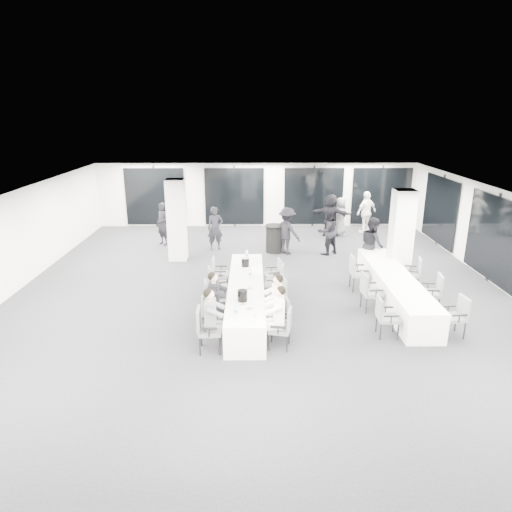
% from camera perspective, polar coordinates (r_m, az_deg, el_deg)
% --- Properties ---
extents(room, '(14.04, 16.04, 2.84)m').
position_cam_1_polar(room, '(13.66, 4.16, 2.48)').
color(room, '#222227').
rests_on(room, ground).
extents(column_left, '(0.60, 0.60, 2.80)m').
position_cam_1_polar(column_left, '(15.85, -9.89, 4.45)').
color(column_left, silver).
rests_on(column_left, floor).
extents(column_right, '(0.60, 0.60, 2.80)m').
position_cam_1_polar(column_right, '(14.21, 17.66, 2.33)').
color(column_right, silver).
rests_on(column_right, floor).
extents(banquet_table_main, '(0.90, 5.00, 0.75)m').
position_cam_1_polar(banquet_table_main, '(11.82, -1.25, -5.14)').
color(banquet_table_main, white).
rests_on(banquet_table_main, floor).
extents(banquet_table_side, '(0.90, 5.00, 0.75)m').
position_cam_1_polar(banquet_table_side, '(12.92, 16.90, -3.90)').
color(banquet_table_side, white).
rests_on(banquet_table_side, floor).
extents(cocktail_table, '(0.73, 0.73, 1.01)m').
position_cam_1_polar(cocktail_table, '(16.68, 2.34, 2.21)').
color(cocktail_table, black).
rests_on(cocktail_table, floor).
extents(chair_main_left_near, '(0.52, 0.57, 0.99)m').
position_cam_1_polar(chair_main_left_near, '(9.90, -6.31, -8.80)').
color(chair_main_left_near, '#595C62').
rests_on(chair_main_left_near, floor).
extents(chair_main_left_second, '(0.53, 0.56, 0.89)m').
position_cam_1_polar(chair_main_left_second, '(10.85, -5.72, -6.64)').
color(chair_main_left_second, '#595C62').
rests_on(chair_main_left_second, floor).
extents(chair_main_left_mid, '(0.57, 0.61, 0.99)m').
position_cam_1_polar(chair_main_left_mid, '(11.37, -5.52, -5.15)').
color(chair_main_left_mid, '#595C62').
rests_on(chair_main_left_mid, floor).
extents(chair_main_left_fourth, '(0.59, 0.62, 0.97)m').
position_cam_1_polar(chair_main_left_fourth, '(12.35, -5.10, -3.28)').
color(chair_main_left_fourth, '#595C62').
rests_on(chair_main_left_fourth, floor).
extents(chair_main_left_far, '(0.47, 0.53, 0.93)m').
position_cam_1_polar(chair_main_left_far, '(13.25, -4.78, -1.91)').
color(chair_main_left_far, '#595C62').
rests_on(chair_main_left_far, floor).
extents(chair_main_right_near, '(0.54, 0.58, 0.92)m').
position_cam_1_polar(chair_main_right_near, '(9.99, 3.42, -8.70)').
color(chair_main_right_near, '#595C62').
rests_on(chair_main_right_near, floor).
extents(chair_main_right_second, '(0.51, 0.54, 0.86)m').
position_cam_1_polar(chair_main_right_second, '(10.67, 3.13, -7.12)').
color(chair_main_right_second, '#595C62').
rests_on(chair_main_right_second, floor).
extents(chair_main_right_mid, '(0.57, 0.60, 0.95)m').
position_cam_1_polar(chair_main_right_mid, '(11.57, 2.87, -4.78)').
color(chair_main_right_mid, '#595C62').
rests_on(chair_main_right_mid, floor).
extents(chair_main_right_fourth, '(0.57, 0.61, 0.99)m').
position_cam_1_polar(chair_main_right_fourth, '(12.43, 2.64, -3.02)').
color(chair_main_right_fourth, '#595C62').
rests_on(chair_main_right_fourth, floor).
extents(chair_main_right_far, '(0.51, 0.55, 0.89)m').
position_cam_1_polar(chair_main_right_far, '(13.21, 2.42, -2.03)').
color(chair_main_right_far, '#595C62').
rests_on(chair_main_right_far, floor).
extents(chair_side_left_near, '(0.49, 0.54, 0.94)m').
position_cam_1_polar(chair_side_left_near, '(10.86, 15.78, -7.06)').
color(chair_side_left_near, '#595C62').
rests_on(chair_side_left_near, floor).
extents(chair_side_left_mid, '(0.55, 0.60, 1.01)m').
position_cam_1_polar(chair_side_left_mid, '(12.11, 13.97, -4.11)').
color(chair_side_left_mid, '#595C62').
rests_on(chair_side_left_mid, floor).
extents(chair_side_left_far, '(0.53, 0.59, 1.02)m').
position_cam_1_polar(chair_side_left_far, '(13.41, 12.49, -1.80)').
color(chair_side_left_far, '#595C62').
rests_on(chair_side_left_far, floor).
extents(chair_side_right_near, '(0.52, 0.57, 0.95)m').
position_cam_1_polar(chair_side_right_near, '(11.46, 23.83, -6.61)').
color(chair_side_right_near, '#595C62').
rests_on(chair_side_right_near, floor).
extents(chair_side_right_mid, '(0.56, 0.60, 0.97)m').
position_cam_1_polar(chair_side_right_mid, '(12.65, 21.31, -3.97)').
color(chair_side_right_mid, '#595C62').
rests_on(chair_side_right_mid, floor).
extents(chair_side_right_far, '(0.58, 0.60, 0.94)m').
position_cam_1_polar(chair_side_right_far, '(13.94, 19.15, -1.84)').
color(chair_side_right_far, '#595C62').
rests_on(chair_side_right_far, floor).
extents(seated_guest_a, '(0.50, 0.38, 1.44)m').
position_cam_1_polar(seated_guest_a, '(9.78, -5.36, -7.50)').
color(seated_guest_a, slate).
rests_on(seated_guest_a, floor).
extents(seated_guest_b, '(0.50, 0.38, 1.44)m').
position_cam_1_polar(seated_guest_b, '(10.70, -4.93, -5.18)').
color(seated_guest_b, black).
rests_on(seated_guest_b, floor).
extents(seated_guest_c, '(0.50, 0.38, 1.44)m').
position_cam_1_polar(seated_guest_c, '(9.87, 2.50, -7.17)').
color(seated_guest_c, white).
rests_on(seated_guest_c, floor).
extents(seated_guest_d, '(0.50, 0.38, 1.44)m').
position_cam_1_polar(seated_guest_d, '(10.51, 2.31, -5.56)').
color(seated_guest_d, white).
rests_on(seated_guest_d, floor).
extents(standing_guest_a, '(0.79, 0.70, 1.84)m').
position_cam_1_polar(standing_guest_a, '(16.93, -5.13, 3.81)').
color(standing_guest_a, black).
rests_on(standing_guest_a, floor).
extents(standing_guest_b, '(1.09, 0.97, 1.93)m').
position_cam_1_polar(standing_guest_b, '(16.48, 8.91, 3.45)').
color(standing_guest_b, black).
rests_on(standing_guest_b, floor).
extents(standing_guest_c, '(1.34, 1.32, 1.93)m').
position_cam_1_polar(standing_guest_c, '(16.38, 3.90, 3.53)').
color(standing_guest_c, black).
rests_on(standing_guest_c, floor).
extents(standing_guest_d, '(1.35, 1.19, 2.01)m').
position_cam_1_polar(standing_guest_d, '(19.79, 13.65, 5.67)').
color(standing_guest_d, white).
rests_on(standing_guest_d, floor).
extents(standing_guest_e, '(0.58, 0.89, 1.78)m').
position_cam_1_polar(standing_guest_e, '(19.26, 10.52, 5.20)').
color(standing_guest_e, slate).
rests_on(standing_guest_e, floor).
extents(standing_guest_f, '(1.96, 1.42, 2.00)m').
position_cam_1_polar(standing_guest_f, '(18.94, 9.32, 5.39)').
color(standing_guest_f, black).
rests_on(standing_guest_f, floor).
extents(standing_guest_g, '(0.87, 0.86, 1.86)m').
position_cam_1_polar(standing_guest_g, '(17.84, -11.62, 4.28)').
color(standing_guest_g, black).
rests_on(standing_guest_g, floor).
extents(standing_guest_h, '(0.72, 1.03, 1.98)m').
position_cam_1_polar(standing_guest_h, '(15.10, 14.32, 1.90)').
color(standing_guest_h, black).
rests_on(standing_guest_h, floor).
extents(ice_bucket_near, '(0.23, 0.23, 0.26)m').
position_cam_1_polar(ice_bucket_near, '(10.59, -1.71, -4.98)').
color(ice_bucket_near, black).
rests_on(ice_bucket_near, banquet_table_main).
extents(ice_bucket_far, '(0.22, 0.22, 0.25)m').
position_cam_1_polar(ice_bucket_far, '(12.91, -1.34, -0.78)').
color(ice_bucket_far, black).
rests_on(ice_bucket_far, banquet_table_main).
extents(water_bottle_a, '(0.07, 0.07, 0.22)m').
position_cam_1_polar(water_bottle_a, '(9.91, -2.54, -6.78)').
color(water_bottle_a, silver).
rests_on(water_bottle_a, banquet_table_main).
extents(water_bottle_b, '(0.07, 0.07, 0.23)m').
position_cam_1_polar(water_bottle_b, '(12.07, -0.75, -2.14)').
color(water_bottle_b, silver).
rests_on(water_bottle_b, banquet_table_main).
extents(water_bottle_c, '(0.07, 0.07, 0.23)m').
position_cam_1_polar(water_bottle_c, '(13.65, -1.16, 0.24)').
color(water_bottle_c, silver).
rests_on(water_bottle_c, banquet_table_main).
extents(plate_a, '(0.18, 0.18, 0.03)m').
position_cam_1_polar(plate_a, '(10.43, -1.71, -6.07)').
color(plate_a, white).
rests_on(plate_a, banquet_table_main).
extents(plate_b, '(0.22, 0.22, 0.03)m').
position_cam_1_polar(plate_b, '(10.20, -0.78, -6.62)').
color(plate_b, white).
rests_on(plate_b, banquet_table_main).
extents(plate_c, '(0.21, 0.21, 0.03)m').
position_cam_1_polar(plate_c, '(11.31, -0.89, -4.11)').
color(plate_c, white).
rests_on(plate_c, banquet_table_main).
extents(wine_glass, '(0.08, 0.08, 0.21)m').
position_cam_1_polar(wine_glass, '(9.56, -0.09, -7.42)').
color(wine_glass, silver).
rests_on(wine_glass, banquet_table_main).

